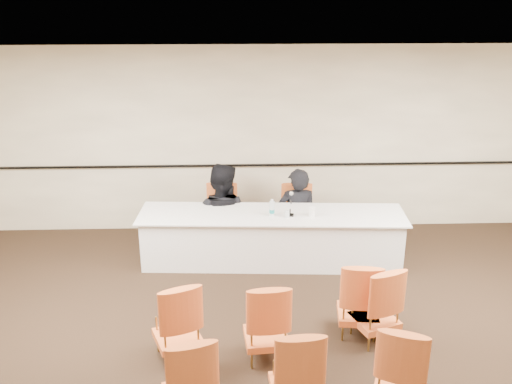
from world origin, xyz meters
TOP-DOWN VIEW (x-y plane):
  - floor at (0.00, 0.00)m, footprint 10.00×10.00m
  - ceiling at (0.00, 0.00)m, footprint 10.00×10.00m
  - wall_back at (0.00, 4.00)m, footprint 10.00×0.04m
  - wall_rail at (0.00, 3.96)m, footprint 9.80×0.04m
  - panel_table at (-0.04, 2.71)m, footprint 3.86×1.10m
  - panelist_main at (0.38, 3.25)m, footprint 0.64×0.44m
  - panelist_main_chair at (0.38, 3.25)m, footprint 0.53×0.53m
  - panelist_second at (-0.78, 3.32)m, footprint 1.11×0.98m
  - panelist_second_chair at (-0.78, 3.32)m, footprint 0.53×0.53m
  - papers at (0.42, 2.69)m, footprint 0.36×0.31m
  - microphone at (0.21, 2.63)m, footprint 0.15×0.24m
  - water_bottle at (-0.05, 2.63)m, footprint 0.09×0.09m
  - drinking_glass at (0.16, 2.57)m, footprint 0.08×0.08m
  - coffee_cup at (0.52, 2.58)m, footprint 0.11×0.11m
  - aud_chair_front_left at (-1.21, 0.48)m, footprint 0.65×0.65m
  - aud_chair_front_mid at (-0.24, 0.44)m, footprint 0.54×0.54m
  - aud_chair_front_right at (1.01, 0.73)m, footprint 0.65×0.65m
  - aud_chair_back_left at (-1.01, -0.47)m, footprint 0.62×0.62m
  - aud_chair_back_mid at (-0.01, -0.39)m, footprint 0.54×0.54m
  - aud_chair_back_right at (1.00, -0.38)m, footprint 0.65×0.65m
  - aud_chair_extra at (0.85, 0.87)m, footprint 0.55×0.55m

SIDE VIEW (x-z plane):
  - floor at x=0.00m, z-range 0.00..0.00m
  - panel_table at x=-0.04m, z-range 0.00..0.76m
  - panelist_second at x=-0.78m, z-range -0.56..1.33m
  - panelist_main at x=0.38m, z-range -0.45..1.26m
  - panelist_main_chair at x=0.38m, z-range 0.00..0.95m
  - panelist_second_chair at x=-0.78m, z-range 0.00..0.95m
  - aud_chair_front_left at x=-1.21m, z-range 0.00..0.95m
  - aud_chair_front_mid at x=-0.24m, z-range 0.00..0.95m
  - aud_chair_front_right at x=1.01m, z-range 0.00..0.95m
  - aud_chair_back_left at x=-1.01m, z-range 0.00..0.95m
  - aud_chair_back_mid at x=-0.01m, z-range 0.00..0.95m
  - aud_chair_back_right at x=1.00m, z-range 0.00..0.95m
  - aud_chair_extra at x=0.85m, z-range 0.00..0.95m
  - papers at x=0.42m, z-range 0.76..0.77m
  - drinking_glass at x=0.16m, z-range 0.76..0.86m
  - coffee_cup at x=0.52m, z-range 0.76..0.91m
  - water_bottle at x=-0.05m, z-range 0.76..1.01m
  - microphone at x=0.21m, z-range 0.76..1.07m
  - wall_rail at x=0.00m, z-range 1.09..1.11m
  - wall_back at x=0.00m, z-range 0.00..3.00m
  - ceiling at x=0.00m, z-range 3.00..3.00m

